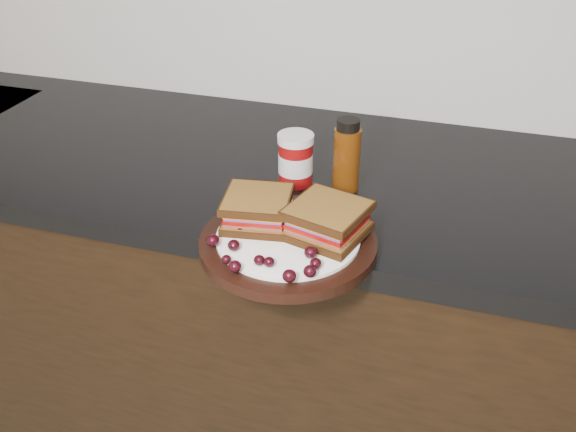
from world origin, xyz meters
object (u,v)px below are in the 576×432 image
sandwich_left (258,209)px  condiment_jar (296,159)px  plate (288,244)px  oil_bottle (347,155)px

sandwich_left → condiment_jar: 0.19m
plate → sandwich_left: 0.07m
condiment_jar → plate: bearing=-76.3°
sandwich_left → condiment_jar: (0.01, 0.19, 0.00)m
condiment_jar → oil_bottle: 0.10m
plate → condiment_jar: (-0.05, 0.21, 0.04)m
condiment_jar → oil_bottle: bearing=4.1°
plate → oil_bottle: size_ratio=2.07×
sandwich_left → condiment_jar: condiment_jar is taller
plate → oil_bottle: oil_bottle is taller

